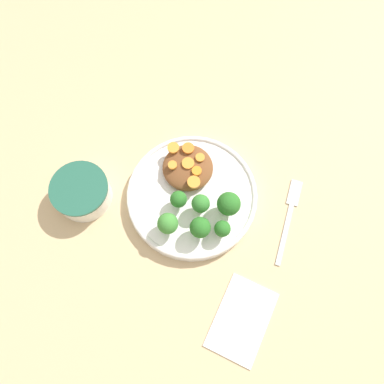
# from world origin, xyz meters

# --- Properties ---
(ground_plane) EXTENTS (4.00, 4.00, 0.00)m
(ground_plane) POSITION_xyz_m (0.00, 0.00, 0.00)
(ground_plane) COLOR tan
(plate) EXTENTS (0.27, 0.27, 0.03)m
(plate) POSITION_xyz_m (0.00, 0.00, 0.01)
(plate) COLOR white
(plate) RESTS_ON ground_plane
(dip_bowl) EXTENTS (0.12, 0.12, 0.06)m
(dip_bowl) POSITION_xyz_m (-0.05, 0.22, 0.03)
(dip_bowl) COLOR white
(dip_bowl) RESTS_ON ground_plane
(stew_mound) EXTENTS (0.11, 0.11, 0.03)m
(stew_mound) POSITION_xyz_m (0.05, 0.02, 0.04)
(stew_mound) COLOR brown
(stew_mound) RESTS_ON plate
(broccoli_floret_0) EXTENTS (0.04, 0.04, 0.05)m
(broccoli_floret_0) POSITION_xyz_m (-0.03, -0.02, 0.05)
(broccoli_floret_0) COLOR #759E51
(broccoli_floret_0) RESTS_ON plate
(broccoli_floret_1) EXTENTS (0.04, 0.04, 0.05)m
(broccoli_floret_1) POSITION_xyz_m (-0.08, 0.03, 0.05)
(broccoli_floret_1) COLOR #7FA85B
(broccoli_floret_1) RESTS_ON plate
(broccoli_floret_2) EXTENTS (0.05, 0.05, 0.06)m
(broccoli_floret_2) POSITION_xyz_m (-0.02, -0.08, 0.06)
(broccoli_floret_2) COLOR #759E51
(broccoli_floret_2) RESTS_ON plate
(broccoli_floret_3) EXTENTS (0.03, 0.03, 0.05)m
(broccoli_floret_3) POSITION_xyz_m (-0.06, -0.08, 0.05)
(broccoli_floret_3) COLOR #7FA85B
(broccoli_floret_3) RESTS_ON plate
(broccoli_floret_4) EXTENTS (0.04, 0.04, 0.06)m
(broccoli_floret_4) POSITION_xyz_m (-0.07, -0.03, 0.06)
(broccoli_floret_4) COLOR #759E51
(broccoli_floret_4) RESTS_ON plate
(broccoli_floret_5) EXTENTS (0.03, 0.03, 0.04)m
(broccoli_floret_5) POSITION_xyz_m (-0.03, 0.02, 0.05)
(broccoli_floret_5) COLOR #7FA85B
(broccoli_floret_5) RESTS_ON plate
(carrot_slice_0) EXTENTS (0.03, 0.03, 0.00)m
(carrot_slice_0) POSITION_xyz_m (0.05, 0.02, 0.05)
(carrot_slice_0) COLOR orange
(carrot_slice_0) RESTS_ON stew_mound
(carrot_slice_1) EXTENTS (0.02, 0.02, 0.01)m
(carrot_slice_1) POSITION_xyz_m (0.04, 0.05, 0.05)
(carrot_slice_1) COLOR orange
(carrot_slice_1) RESTS_ON stew_mound
(carrot_slice_2) EXTENTS (0.02, 0.02, 0.01)m
(carrot_slice_2) POSITION_xyz_m (0.08, 0.06, 0.05)
(carrot_slice_2) COLOR orange
(carrot_slice_2) RESTS_ON stew_mound
(carrot_slice_3) EXTENTS (0.02, 0.02, 0.00)m
(carrot_slice_3) POSITION_xyz_m (0.04, -0.00, 0.05)
(carrot_slice_3) COLOR orange
(carrot_slice_3) RESTS_ON stew_mound
(carrot_slice_4) EXTENTS (0.03, 0.03, 0.01)m
(carrot_slice_4) POSITION_xyz_m (0.02, -0.00, 0.05)
(carrot_slice_4) COLOR orange
(carrot_slice_4) RESTS_ON stew_mound
(carrot_slice_5) EXTENTS (0.02, 0.02, 0.00)m
(carrot_slice_5) POSITION_xyz_m (0.07, -0.00, 0.05)
(carrot_slice_5) COLOR orange
(carrot_slice_5) RESTS_ON stew_mound
(carrot_slice_6) EXTENTS (0.03, 0.03, 0.01)m
(carrot_slice_6) POSITION_xyz_m (0.09, 0.03, 0.05)
(carrot_slice_6) COLOR orange
(carrot_slice_6) RESTS_ON stew_mound
(fork) EXTENTS (0.19, 0.03, 0.01)m
(fork) POSITION_xyz_m (0.01, -0.21, 0.00)
(fork) COLOR silver
(fork) RESTS_ON ground_plane
(napkin) EXTENTS (0.16, 0.12, 0.01)m
(napkin) POSITION_xyz_m (-0.22, -0.15, 0.00)
(napkin) COLOR white
(napkin) RESTS_ON ground_plane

